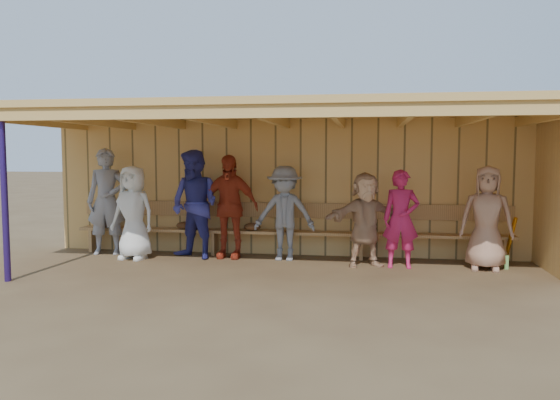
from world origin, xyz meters
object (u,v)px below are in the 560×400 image
object	(u,v)px
player_h	(487,218)
bench	(287,226)
player_e	(285,213)
player_g	(401,219)
player_d	(229,206)
player_b	(133,213)
player_f	(365,220)
player_a	(107,201)
player_c	(195,204)

from	to	relation	value
player_h	bench	size ratio (longest dim) A/B	0.21
player_e	player_g	xyz separation A→B (m)	(1.90, -0.33, -0.02)
player_d	bench	size ratio (longest dim) A/B	0.23
player_e	bench	bearing A→B (deg)	92.56
player_d	player_h	world-z (taller)	player_d
player_b	player_e	bearing A→B (deg)	16.14
player_f	bench	xyz separation A→B (m)	(-1.36, 0.68, -0.22)
player_f	player_e	bearing A→B (deg)	146.18
bench	player_a	bearing A→B (deg)	-174.55
player_a	player_b	world-z (taller)	player_a
player_d	bench	world-z (taller)	player_d
player_c	player_e	bearing A→B (deg)	26.95
player_b	player_g	distance (m)	4.45
player_c	player_g	size ratio (longest dim) A/B	1.21
player_b	player_e	distance (m)	2.57
player_c	player_g	distance (m)	3.44
player_g	player_d	bearing A→B (deg)	172.50
player_b	player_e	size ratio (longest dim) A/B	1.00
player_e	player_f	bearing A→B (deg)	-13.07
player_g	player_h	bearing A→B (deg)	2.33
player_b	bench	world-z (taller)	player_b
player_a	bench	distance (m)	3.24
player_a	player_c	bearing A→B (deg)	-15.25
player_h	bench	xyz separation A→B (m)	(-3.20, 0.65, -0.28)
player_b	bench	size ratio (longest dim) A/B	0.21
player_a	player_d	size ratio (longest dim) A/B	1.07
player_a	player_f	world-z (taller)	player_a
player_c	player_b	bearing A→B (deg)	-144.67
player_e	player_h	distance (m)	3.20
player_e	player_h	bearing A→B (deg)	-4.76
player_e	player_f	distance (m)	1.38
player_e	player_a	bearing A→B (deg)	179.38
player_b	player_e	world-z (taller)	same
player_e	player_h	size ratio (longest dim) A/B	0.99
player_c	bench	size ratio (longest dim) A/B	0.24
player_c	player_g	world-z (taller)	player_c
player_a	player_f	xyz separation A→B (m)	(4.56, -0.38, -0.20)
player_h	player_a	bearing A→B (deg)	-173.18
player_a	player_b	distance (m)	0.77
bench	player_e	bearing A→B (deg)	-87.84
player_c	player_f	world-z (taller)	player_c
player_e	bench	distance (m)	0.45
player_a	player_d	xyz separation A→B (m)	(2.23, 0.00, -0.06)
player_b	player_h	xyz separation A→B (m)	(5.74, 0.03, 0.01)
player_e	player_d	bearing A→B (deg)	177.08
player_c	bench	xyz separation A→B (m)	(1.52, 0.46, -0.40)
player_a	player_d	bearing A→B (deg)	-10.03
player_c	player_g	bearing A→B (deg)	19.37
player_a	player_c	world-z (taller)	player_a
player_a	player_g	xyz separation A→B (m)	(5.11, -0.39, -0.18)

